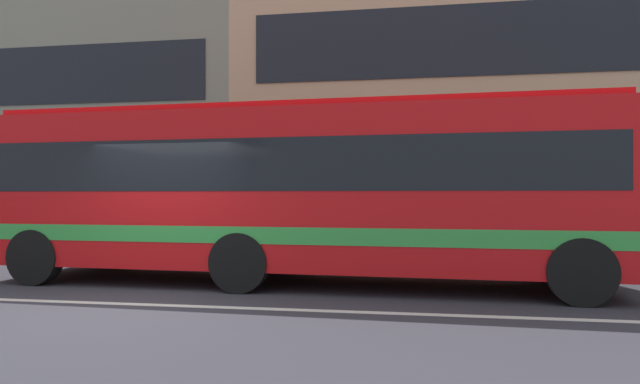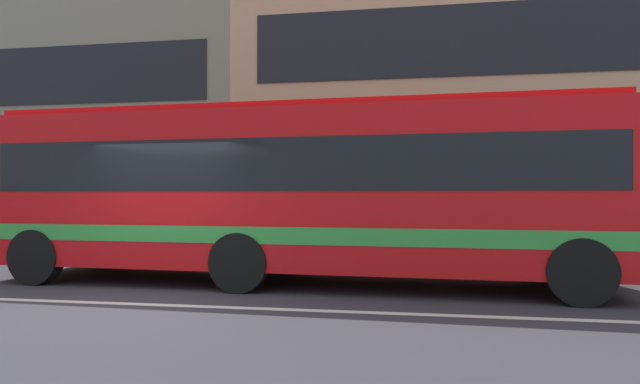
# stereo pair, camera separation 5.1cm
# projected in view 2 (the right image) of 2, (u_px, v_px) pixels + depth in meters

# --- Properties ---
(ground_plane) EXTENTS (160.00, 160.00, 0.00)m
(ground_plane) POSITION_uv_depth(u_px,v_px,m) (126.00, 304.00, 8.11)
(ground_plane) COLOR #34333C
(lane_centre_line) EXTENTS (60.00, 0.16, 0.01)m
(lane_centre_line) POSITION_uv_depth(u_px,v_px,m) (126.00, 304.00, 8.11)
(lane_centre_line) COLOR silver
(lane_centre_line) RESTS_ON ground_plane
(hedge_row_far) EXTENTS (15.31, 1.10, 0.90)m
(hedge_row_far) POSITION_uv_depth(u_px,v_px,m) (281.00, 241.00, 13.80)
(hedge_row_far) COLOR #2E652D
(hedge_row_far) RESTS_ON ground_plane
(apartment_block_left) EXTENTS (19.44, 11.00, 9.73)m
(apartment_block_left) POSITION_uv_depth(u_px,v_px,m) (62.00, 122.00, 24.30)
(apartment_block_left) COLOR gray
(apartment_block_left) RESTS_ON ground_plane
(apartment_block_right) EXTENTS (22.56, 11.00, 10.68)m
(apartment_block_right) POSITION_uv_depth(u_px,v_px,m) (561.00, 98.00, 20.77)
(apartment_block_right) COLOR tan
(apartment_block_right) RESTS_ON ground_plane
(transit_bus) EXTENTS (11.26, 3.01, 3.20)m
(transit_bus) POSITION_uv_depth(u_px,v_px,m) (297.00, 187.00, 10.04)
(transit_bus) COLOR red
(transit_bus) RESTS_ON ground_plane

